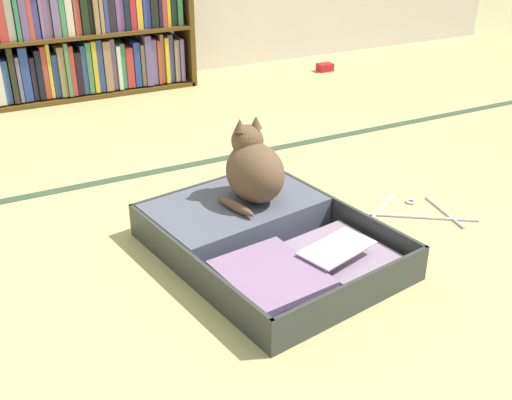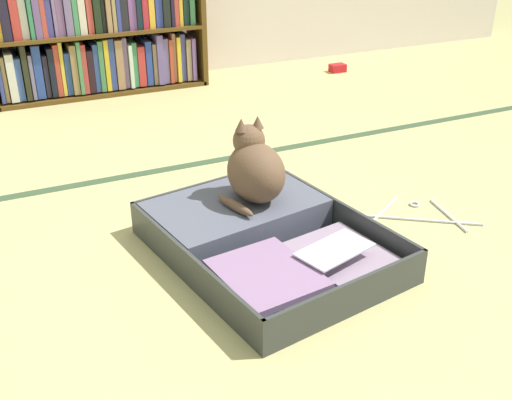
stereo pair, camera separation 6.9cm
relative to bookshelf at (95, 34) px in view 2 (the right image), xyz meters
name	(u,v)px [view 2 (the right image)]	position (x,y,z in m)	size (l,w,h in m)	color
ground_plane	(254,292)	(-0.03, -2.23, -0.34)	(10.00, 10.00, 0.00)	tan
tatami_border	(159,170)	(-0.03, -1.25, -0.34)	(4.80, 0.05, 0.00)	#374E33
bookshelf	(95,34)	(0.00, 0.00, 0.00)	(1.23, 0.29, 0.70)	brown
open_suitcase	(257,237)	(0.08, -2.02, -0.29)	(0.74, 0.89, 0.12)	#343836
black_cat	(254,169)	(0.14, -1.87, -0.11)	(0.23, 0.26, 0.29)	brown
clothes_hanger	(416,214)	(0.72, -2.04, -0.33)	(0.39, 0.33, 0.01)	silver
small_red_pouch	(338,68)	(1.50, -0.21, -0.31)	(0.10, 0.07, 0.05)	red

